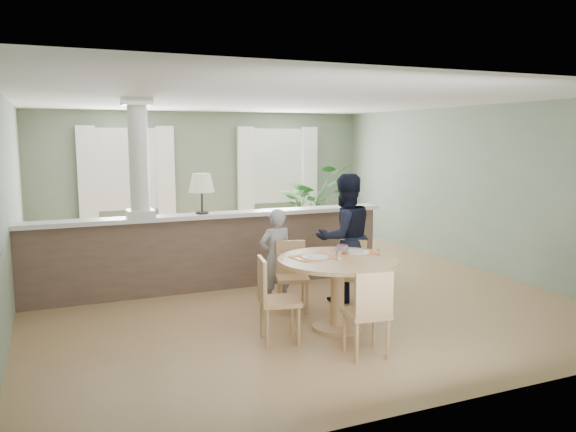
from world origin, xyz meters
name	(u,v)px	position (x,y,z in m)	size (l,w,h in m)	color
ground	(276,286)	(0.00, 0.00, 0.00)	(8.00, 8.00, 0.00)	tan
room_shell	(259,162)	(-0.03, 0.63, 1.81)	(7.02, 8.02, 2.71)	gray
pony_wall	(207,241)	(-0.99, 0.20, 0.71)	(5.32, 0.38, 2.70)	brown
sofa	(221,241)	(-0.33, 1.76, 0.40)	(2.74, 1.07, 0.80)	olive
houseplant	(311,205)	(1.87, 2.78, 0.81)	(1.46, 1.27, 1.62)	#2C6327
dining_table	(338,273)	(-0.05, -2.00, 0.66)	(1.37, 1.37, 0.94)	tan
chair_far_boy	(292,272)	(-0.24, -1.12, 0.48)	(0.49, 0.49, 0.87)	tan
chair_far_man	(351,271)	(0.51, -1.33, 0.48)	(0.55, 0.55, 0.87)	tan
chair_near	(369,310)	(-0.17, -2.89, 0.50)	(0.46, 0.46, 0.90)	tan
chair_side	(273,296)	(-0.88, -2.11, 0.51)	(0.49, 0.49, 0.92)	tan
child_person	(276,257)	(-0.34, -0.84, 0.64)	(0.46, 0.30, 1.27)	gray
man_person	(345,238)	(0.58, -1.02, 0.86)	(0.83, 0.65, 1.71)	black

